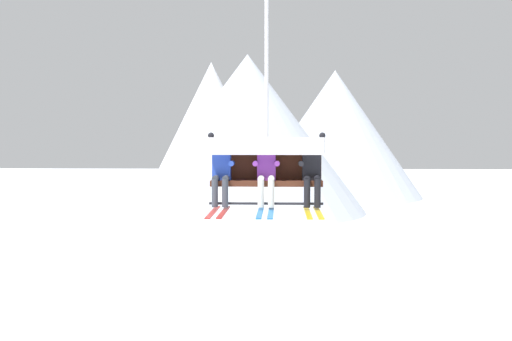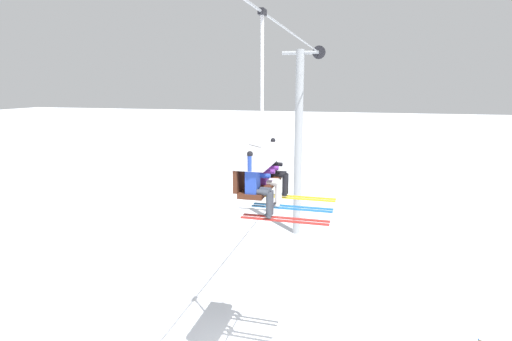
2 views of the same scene
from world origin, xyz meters
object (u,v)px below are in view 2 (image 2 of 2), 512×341
object	(u,v)px
chairlift_chair	(258,160)
skier_purple	(269,176)
lift_tower_far	(299,140)
skier_blue	(259,184)
skier_black	(276,168)

from	to	relation	value
chairlift_chair	skier_purple	size ratio (longest dim) A/B	2.28
lift_tower_far	chairlift_chair	xyz separation A→B (m)	(-9.92, -0.71, 0.92)
lift_tower_far	skier_blue	distance (m)	10.76
chairlift_chair	skier_blue	size ratio (longest dim) A/B	2.28
chairlift_chair	skier_black	bearing A→B (deg)	-15.14
chairlift_chair	skier_purple	xyz separation A→B (m)	(0.00, -0.22, -0.33)
skier_purple	skier_black	distance (m)	0.79
chairlift_chair	skier_black	distance (m)	0.87
chairlift_chair	skier_blue	xyz separation A→B (m)	(-0.79, -0.21, -0.31)
skier_purple	skier_black	world-z (taller)	skier_black
skier_purple	skier_black	size ratio (longest dim) A/B	1.00
skier_purple	skier_black	xyz separation A→B (m)	(0.79, 0.01, 0.02)
skier_blue	skier_black	distance (m)	1.58
skier_blue	chairlift_chair	bearing A→B (deg)	15.14
skier_blue	lift_tower_far	bearing A→B (deg)	4.93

